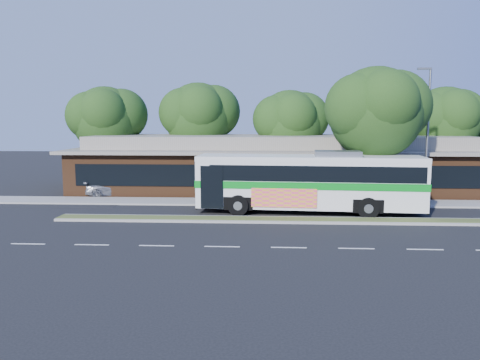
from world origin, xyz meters
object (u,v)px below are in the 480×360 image
Objects in this scene: transit_bus at (310,178)px; sidewalk_tree at (382,111)px; sedan at (115,188)px; lamp_post at (427,132)px.

sidewalk_tree is at bearing 29.76° from transit_bus.
transit_bus is at bearing -122.26° from sedan.
transit_bus is at bearing -160.07° from lamp_post.
lamp_post is at bearing -107.59° from sedan.
sidewalk_tree is (4.76, 2.30, 4.13)m from transit_bus.
lamp_post is 1.00× the size of sidewalk_tree.
lamp_post is 2.13× the size of sedan.
sidewalk_tree is at bearing -110.43° from sedan.
sedan is (-21.94, 2.80, -4.29)m from lamp_post.
sedan is at bearing 169.87° from sidewalk_tree.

